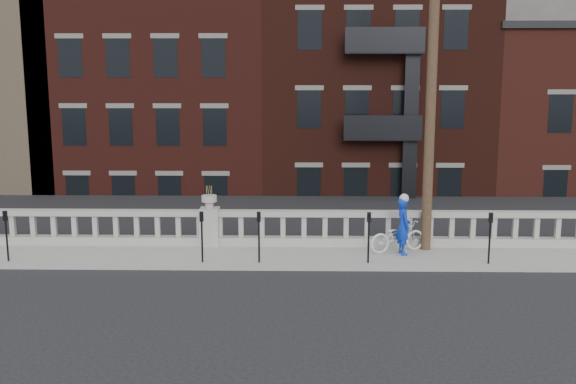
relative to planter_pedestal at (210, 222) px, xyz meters
name	(u,v)px	position (x,y,z in m)	size (l,w,h in m)	color
ground	(187,294)	(0.00, -3.95, -0.83)	(120.00, 120.00, 0.00)	black
sidewalk	(206,256)	(0.00, -0.95, -0.76)	(32.00, 2.20, 0.15)	gray
balustrade	(210,229)	(0.00, 0.00, -0.19)	(28.00, 0.34, 1.03)	gray
planter_pedestal	(210,222)	(0.00, 0.00, 0.00)	(0.55, 0.55, 1.76)	gray
lower_level	(265,120)	(0.56, 19.09, 1.80)	(80.00, 44.00, 20.80)	#605E59
utility_pole	(432,67)	(6.20, -0.35, 4.41)	(1.60, 0.28, 10.00)	#422D1E
parking_meter_a	(6,230)	(-5.13, -1.80, 0.17)	(0.10, 0.09, 1.36)	black
parking_meter_b	(202,231)	(0.05, -1.80, 0.17)	(0.10, 0.09, 1.36)	black
parking_meter_c	(259,231)	(1.55, -1.80, 0.17)	(0.10, 0.09, 1.36)	black
parking_meter_d	(369,232)	(4.42, -1.80, 0.17)	(0.10, 0.09, 1.36)	black
parking_meter_e	(490,232)	(7.57, -1.80, 0.17)	(0.10, 0.09, 1.36)	black
bicycle	(398,236)	(5.36, -0.62, -0.24)	(0.59, 1.69, 0.89)	silver
cyclist	(403,226)	(5.46, -0.89, 0.11)	(0.58, 0.38, 1.59)	#0D30C9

